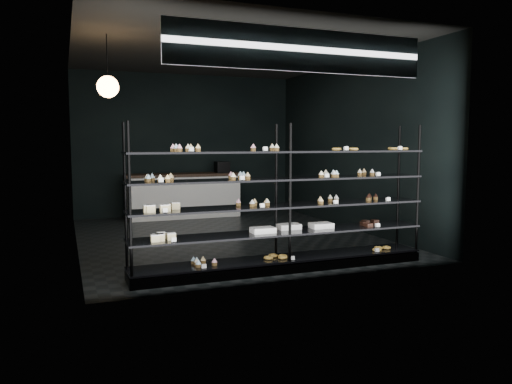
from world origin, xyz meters
The scene contains 5 objects.
room centered at (0.00, 0.00, 1.60)m, with size 5.01×6.01×3.20m.
display_shelf centered at (-0.04, -2.45, 0.63)m, with size 4.00×0.50×1.91m.
signage centered at (0.00, -2.93, 2.75)m, with size 3.30×0.05×0.50m.
pendant_lamp centered at (-2.04, -0.91, 2.45)m, with size 0.30×0.30×0.88m.
service_counter centered at (-0.18, 2.50, 0.50)m, with size 2.54×0.65×1.23m.
Camera 1 is at (-2.66, -8.32, 1.68)m, focal length 35.00 mm.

